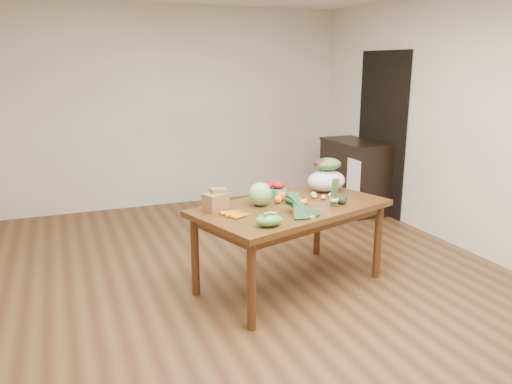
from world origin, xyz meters
name	(u,v)px	position (x,y,z in m)	size (l,w,h in m)	color
floor	(248,287)	(0.00, 0.00, 0.00)	(6.00, 6.00, 0.00)	brown
room_walls	(247,137)	(0.00, 0.00, 1.35)	(5.02, 6.02, 2.70)	silver
dining_table	(290,246)	(0.37, -0.09, 0.38)	(1.66, 0.92, 0.75)	#563414
doorway_dark	(381,134)	(2.48, 1.60, 1.05)	(0.02, 1.00, 2.10)	black
cabinet	(354,175)	(2.22, 1.80, 0.47)	(0.52, 1.02, 0.94)	black
dish_towel	(353,177)	(1.96, 1.40, 0.55)	(0.02, 0.28, 0.45)	white
paper_bag	(216,200)	(-0.28, -0.01, 0.84)	(0.25, 0.21, 0.18)	olive
cabbage	(260,194)	(0.12, -0.01, 0.85)	(0.20, 0.20, 0.20)	#92C06F
strawberry_basket_a	(267,191)	(0.28, 0.23, 0.81)	(0.12, 0.12, 0.11)	#AF0B0C
strawberry_basket_b	(278,191)	(0.38, 0.20, 0.81)	(0.12, 0.12, 0.11)	red
orange_a	(278,200)	(0.28, 0.00, 0.79)	(0.07, 0.07, 0.07)	#FFA90F
orange_b	(281,196)	(0.34, 0.06, 0.80)	(0.09, 0.09, 0.09)	#FF590F
orange_c	(293,198)	(0.43, -0.01, 0.79)	(0.07, 0.07, 0.07)	#FCA00F
mandarin_cluster	(298,200)	(0.42, -0.12, 0.79)	(0.18, 0.18, 0.09)	orange
carrots	(237,213)	(-0.17, -0.20, 0.76)	(0.22, 0.22, 0.03)	orange
snap_pea_bag	(269,220)	(-0.04, -0.55, 0.80)	(0.21, 0.16, 0.09)	green
kale_bunch	(303,206)	(0.32, -0.41, 0.83)	(0.32, 0.40, 0.16)	black
asparagus_bundle	(334,192)	(0.69, -0.27, 0.88)	(0.08, 0.08, 0.25)	#57863D
potato_a	(315,196)	(0.66, 0.02, 0.77)	(0.05, 0.05, 0.04)	tan
potato_b	(324,197)	(0.71, -0.04, 0.77)	(0.05, 0.05, 0.05)	#D6BA7B
potato_c	(314,194)	(0.68, 0.07, 0.77)	(0.06, 0.05, 0.05)	#DAC47D
potato_d	(313,195)	(0.67, 0.07, 0.77)	(0.06, 0.05, 0.05)	tan
potato_e	(331,195)	(0.81, -0.02, 0.77)	(0.06, 0.05, 0.05)	tan
avocado_a	(341,200)	(0.79, -0.22, 0.78)	(0.06, 0.10, 0.06)	black
avocado_b	(342,199)	(0.83, -0.17, 0.78)	(0.06, 0.09, 0.06)	black
salad_bag	(326,176)	(0.89, 0.22, 0.90)	(0.38, 0.28, 0.29)	silver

